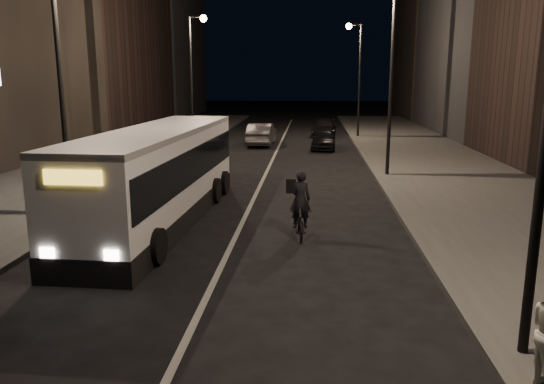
% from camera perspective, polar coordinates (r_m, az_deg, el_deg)
% --- Properties ---
extents(ground, '(180.00, 180.00, 0.00)m').
position_cam_1_polar(ground, '(13.09, -5.44, -7.90)').
color(ground, black).
rests_on(ground, ground).
extents(sidewalk_right, '(7.00, 70.00, 0.16)m').
position_cam_1_polar(sidewalk_right, '(27.23, 17.73, 2.36)').
color(sidewalk_right, '#3E3E3B').
rests_on(sidewalk_right, ground).
extents(sidewalk_left, '(7.00, 70.00, 0.16)m').
position_cam_1_polar(sidewalk_left, '(28.54, -17.70, 2.79)').
color(sidewalk_left, '#3E3E3B').
rests_on(sidewalk_left, ground).
extents(streetlight_right_near, '(1.20, 0.44, 8.12)m').
position_cam_1_polar(streetlight_right_near, '(8.76, 26.86, 16.62)').
color(streetlight_right_near, black).
rests_on(streetlight_right_near, sidewalk_right).
extents(streetlight_right_mid, '(1.20, 0.44, 8.12)m').
position_cam_1_polar(streetlight_right_mid, '(24.33, 12.18, 14.05)').
color(streetlight_right_mid, black).
rests_on(streetlight_right_mid, sidewalk_right).
extents(streetlight_right_far, '(1.20, 0.44, 8.12)m').
position_cam_1_polar(streetlight_right_far, '(40.24, 9.07, 13.37)').
color(streetlight_right_far, black).
rests_on(streetlight_right_far, sidewalk_right).
extents(streetlight_left_near, '(1.20, 0.44, 8.12)m').
position_cam_1_polar(streetlight_left_near, '(17.77, -21.27, 14.25)').
color(streetlight_left_near, black).
rests_on(streetlight_left_near, sidewalk_left).
extents(streetlight_left_far, '(1.20, 0.44, 8.12)m').
position_cam_1_polar(streetlight_left_far, '(34.92, -8.32, 13.58)').
color(streetlight_left_far, black).
rests_on(streetlight_left_far, sidewalk_left).
extents(city_bus, '(2.93, 11.02, 2.94)m').
position_cam_1_polar(city_bus, '(16.91, -12.05, 2.13)').
color(city_bus, white).
rests_on(city_bus, ground).
extents(cyclist_on_bicycle, '(0.77, 1.77, 1.98)m').
position_cam_1_polar(cyclist_on_bicycle, '(15.07, 3.02, -2.51)').
color(cyclist_on_bicycle, black).
rests_on(cyclist_on_bicycle, ground).
extents(car_near, '(1.65, 3.75, 1.26)m').
position_cam_1_polar(car_near, '(33.81, 5.56, 5.66)').
color(car_near, black).
rests_on(car_near, ground).
extents(car_mid, '(1.69, 4.52, 1.48)m').
position_cam_1_polar(car_mid, '(35.68, -1.14, 6.24)').
color(car_mid, '#3B3B3D').
rests_on(car_mid, ground).
extents(car_far, '(2.09, 4.48, 1.27)m').
position_cam_1_polar(car_far, '(41.37, 5.63, 6.87)').
color(car_far, black).
rests_on(car_far, ground).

